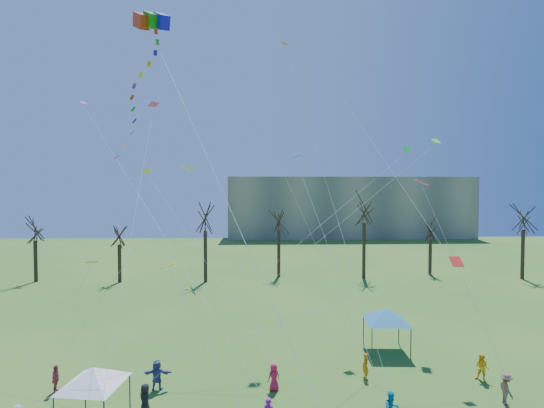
{
  "coord_description": "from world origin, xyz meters",
  "views": [
    {
      "loc": [
        -0.66,
        -13.77,
        11.66
      ],
      "look_at": [
        -0.02,
        5.0,
        11.0
      ],
      "focal_mm": 25.0,
      "sensor_mm": 36.0,
      "label": 1
    }
  ],
  "objects_px": {
    "big_box_kite": "(144,95)",
    "canopy_tent_white": "(94,376)",
    "canopy_tent_blue": "(386,315)",
    "distant_building": "(348,207)"
  },
  "relations": [
    {
      "from": "big_box_kite",
      "to": "canopy_tent_white",
      "type": "relative_size",
      "value": 5.84
    },
    {
      "from": "big_box_kite",
      "to": "canopy_tent_blue",
      "type": "distance_m",
      "value": 21.75
    },
    {
      "from": "distant_building",
      "to": "canopy_tent_blue",
      "type": "distance_m",
      "value": 70.36
    },
    {
      "from": "distant_building",
      "to": "canopy_tent_white",
      "type": "distance_m",
      "value": 83.1
    },
    {
      "from": "big_box_kite",
      "to": "canopy_tent_blue",
      "type": "height_order",
      "value": "big_box_kite"
    },
    {
      "from": "canopy_tent_white",
      "to": "canopy_tent_blue",
      "type": "height_order",
      "value": "canopy_tent_blue"
    },
    {
      "from": "distant_building",
      "to": "canopy_tent_white",
      "type": "relative_size",
      "value": 15.75
    },
    {
      "from": "big_box_kite",
      "to": "canopy_tent_blue",
      "type": "xyz_separation_m",
      "value": [
        14.92,
        7.81,
        -13.76
      ]
    },
    {
      "from": "distant_building",
      "to": "canopy_tent_blue",
      "type": "relative_size",
      "value": 14.58
    },
    {
      "from": "canopy_tent_white",
      "to": "canopy_tent_blue",
      "type": "bearing_deg",
      "value": 24.8
    }
  ]
}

